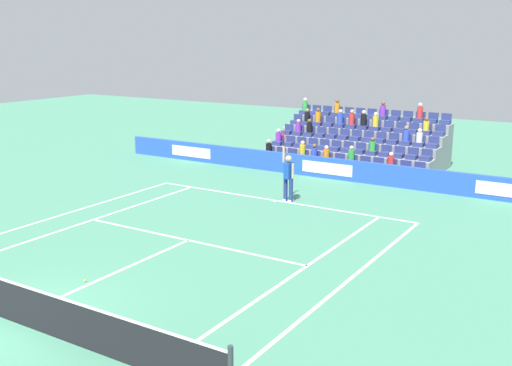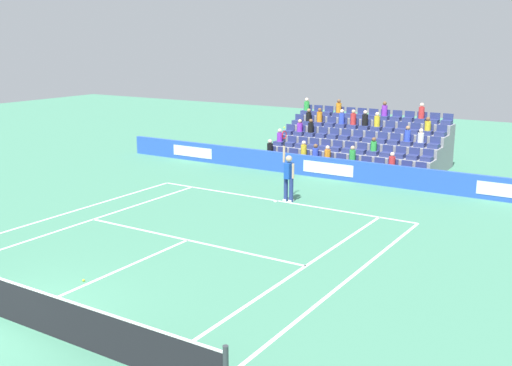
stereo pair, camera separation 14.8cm
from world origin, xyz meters
The scene contains 14 objects.
ground_plane centered at (0.00, 0.00, 0.00)m, with size 80.00×80.00×0.00m, color #47896B.
line_baseline centered at (0.00, -11.89, 0.00)m, with size 10.97×0.10×0.01m, color white.
line_service centered at (0.00, -6.40, 0.00)m, with size 8.23×0.10×0.01m, color white.
line_centre_service centered at (0.00, -3.20, 0.00)m, with size 0.10×6.40×0.01m, color white.
line_singles_sideline_left centered at (4.12, -5.95, 0.00)m, with size 0.10×11.89×0.01m, color white.
line_singles_sideline_right centered at (-4.12, -5.95, 0.00)m, with size 0.10×11.89×0.01m, color white.
line_doubles_sideline_left centered at (5.49, -5.95, 0.00)m, with size 0.10×11.89×0.01m, color white.
line_doubles_sideline_right centered at (-5.49, -5.95, 0.00)m, with size 0.10×11.89×0.01m, color white.
line_centre_mark centered at (0.00, -11.79, 0.00)m, with size 0.10×0.20×0.01m, color white.
sponsor_barrier centered at (0.00, -16.42, 0.46)m, with size 22.68×0.22×0.92m.
tennis_net centered at (0.00, 0.00, 0.49)m, with size 11.97×0.10×1.07m.
tennis_player centered at (-0.40, -12.05, 0.99)m, with size 0.53×0.37×2.85m.
stadium_stand centered at (0.01, -19.98, 0.83)m, with size 8.06×4.75×3.05m.
loose_tennis_ball centered at (0.21, -2.40, 0.03)m, with size 0.07×0.07×0.07m, color #D1E533.
Camera 1 is at (-11.17, 7.62, 6.09)m, focal length 42.65 mm.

